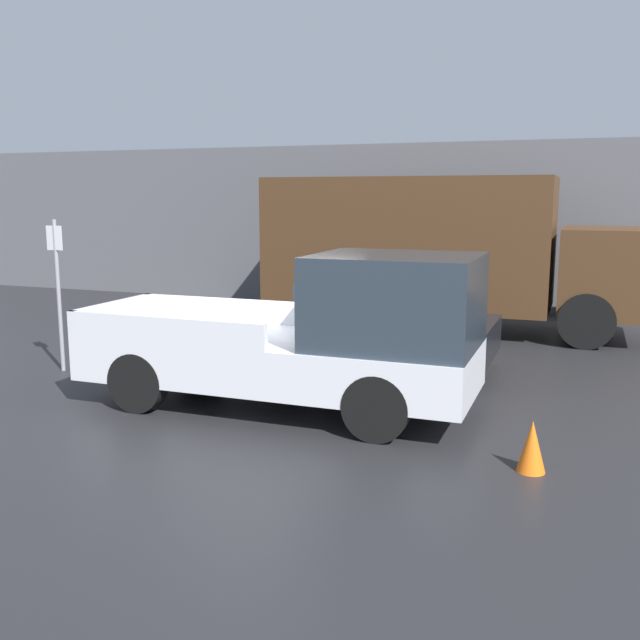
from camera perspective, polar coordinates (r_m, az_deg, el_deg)
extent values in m
plane|color=#232326|center=(10.93, -4.36, -5.61)|extent=(60.00, 60.00, 0.00)
cube|color=#56565B|center=(18.76, 6.87, 7.41)|extent=(28.00, 0.15, 4.23)
cube|color=silver|center=(9.89, -3.53, -3.15)|extent=(5.45, 1.91, 0.63)
cube|color=#28333D|center=(9.17, 6.10, 1.54)|extent=(2.07, 1.80, 1.18)
cube|color=silver|center=(11.13, -7.42, 0.83)|extent=(3.00, 0.10, 0.35)
cube|color=silver|center=(9.59, -12.49, -0.79)|extent=(3.00, 0.10, 0.35)
cube|color=silver|center=(11.14, -16.22, 0.53)|extent=(0.10, 1.91, 0.35)
cylinder|color=black|center=(10.20, 7.17, -4.40)|extent=(0.83, 0.26, 0.83)
cylinder|color=black|center=(8.64, 4.55, -7.00)|extent=(0.83, 0.26, 0.83)
cylinder|color=black|center=(11.44, -9.55, -2.89)|extent=(0.83, 0.26, 0.83)
cylinder|color=black|center=(10.07, -14.34, -4.83)|extent=(0.83, 0.26, 0.83)
cube|color=black|center=(12.30, 3.86, -0.99)|extent=(4.28, 1.92, 0.58)
cube|color=#28333D|center=(12.17, 4.47, 1.67)|extent=(2.35, 1.69, 0.59)
cylinder|color=black|center=(12.87, 10.62, -1.72)|extent=(0.72, 0.22, 0.72)
cylinder|color=black|center=(11.22, 9.07, -3.40)|extent=(0.72, 0.22, 0.72)
cylinder|color=black|center=(13.57, -0.47, -0.95)|extent=(0.72, 0.22, 0.72)
cylinder|color=black|center=(12.02, -3.42, -2.41)|extent=(0.72, 0.22, 0.72)
cube|color=#472D19|center=(15.62, 21.94, 3.60)|extent=(1.78, 2.35, 1.76)
cube|color=#472D19|center=(16.01, 7.11, 6.24)|extent=(6.13, 2.47, 2.80)
cylinder|color=black|center=(16.81, 20.59, 1.15)|extent=(1.08, 0.30, 1.08)
cylinder|color=black|center=(14.63, 20.54, -0.07)|extent=(1.08, 0.30, 1.08)
cylinder|color=black|center=(17.53, 3.88, 2.11)|extent=(1.08, 0.30, 1.08)
cylinder|color=black|center=(15.46, 1.53, 1.07)|extent=(1.08, 0.30, 1.08)
cylinder|color=gray|center=(12.62, -20.17, 1.79)|extent=(0.07, 0.07, 2.54)
cube|color=silver|center=(12.52, -20.49, 6.17)|extent=(0.30, 0.02, 0.40)
cone|color=orange|center=(8.05, 16.59, -9.65)|extent=(0.31, 0.31, 0.57)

